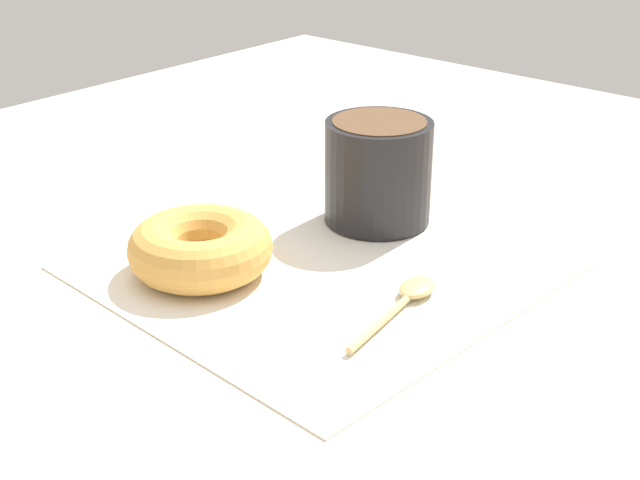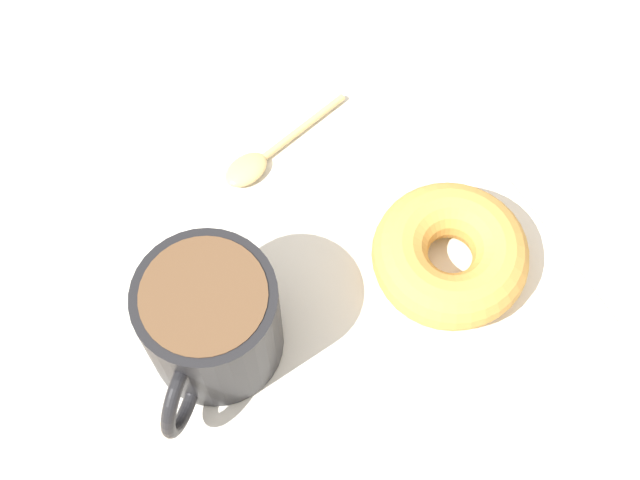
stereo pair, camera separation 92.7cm
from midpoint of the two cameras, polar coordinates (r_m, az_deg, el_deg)
The scene contains 5 objects.
ground_plane at distance 50.21cm, azimuth 10.97°, elevation -43.48°, with size 120.00×120.00×2.00cm, color beige.
napkin at distance 49.06cm, azimuth 5.75°, elevation -42.60°, with size 30.93×30.93×0.30cm, color white.
coffee_cup at distance 49.56cm, azimuth 11.58°, elevation -30.52°, with size 11.00×10.00×8.92cm.
donut at distance 46.76cm, azimuth -9.25°, elevation -42.94°, with size 11.09×11.09×3.98cm, color gold.
spoon at distance 47.52cm, azimuth 18.31°, elevation -47.96°, with size 11.84×3.30×0.90cm.
Camera 1 is at (48.73, 38.01, 31.73)cm, focal length 50.00 mm.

